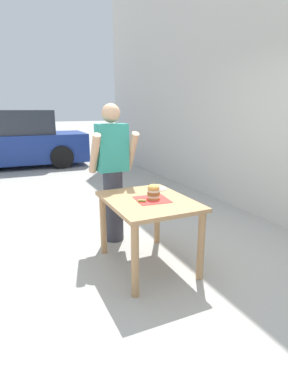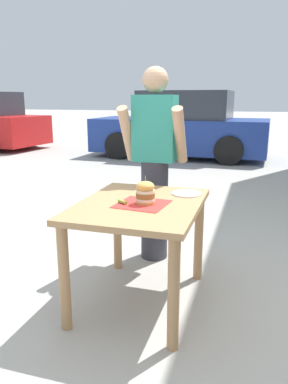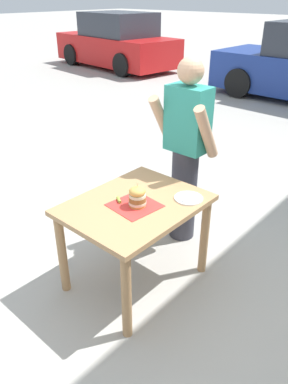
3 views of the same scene
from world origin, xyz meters
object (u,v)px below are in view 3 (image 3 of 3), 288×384
patio_table (135,217)px  sandwich (137,197)px  pickle_spear (119,200)px  side_plate_with_forks (189,198)px  parked_car_mid_block (116,43)px  diner_across_table (186,152)px

patio_table → sandwich: (0.05, -0.03, 0.21)m
sandwich → pickle_spear: size_ratio=2.53×
patio_table → pickle_spear: size_ratio=13.88×
sandwich → side_plate_with_forks: 0.41m
patio_table → side_plate_with_forks: side_plate_with_forks is taller
pickle_spear → parked_car_mid_block: size_ratio=0.02×
sandwich → diner_across_table: 0.82m
diner_across_table → side_plate_with_forks: bearing=-51.1°
sandwich → side_plate_with_forks: (0.22, 0.34, -0.07)m
diner_across_table → patio_table: bearing=-82.1°
sandwich → parked_car_mid_block: bearing=136.3°
parked_car_mid_block → side_plate_with_forks: bearing=-41.4°
patio_table → diner_across_table: size_ratio=0.62×
patio_table → parked_car_mid_block: (-7.22, 6.91, 0.11)m
pickle_spear → side_plate_with_forks: 0.53m
side_plate_with_forks → pickle_spear: bearing=-133.4°
sandwich → parked_car_mid_block: size_ratio=0.04×
pickle_spear → side_plate_with_forks: (0.37, 0.39, -0.01)m
sandwich → parked_car_mid_block: parked_car_mid_block is taller
diner_across_table → sandwich: bearing=-79.0°
side_plate_with_forks → parked_car_mid_block: (-7.49, 6.60, -0.02)m
sandwich → diner_across_table: size_ratio=0.11×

